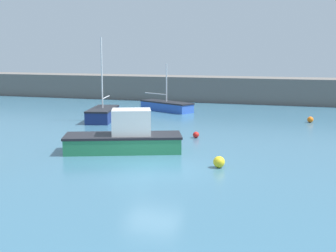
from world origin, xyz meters
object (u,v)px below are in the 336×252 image
at_px(sailboat_short_mast, 166,106).
at_px(mooring_buoy_yellow, 219,162).
at_px(mooring_buoy_red, 196,135).
at_px(motorboat_with_cabin, 125,137).
at_px(sailboat_tall_mast, 103,114).
at_px(mooring_buoy_orange, 310,120).

distance_m(sailboat_short_mast, mooring_buoy_yellow, 19.92).
height_order(sailboat_short_mast, mooring_buoy_red, sailboat_short_mast).
xyz_separation_m(motorboat_with_cabin, mooring_buoy_yellow, (5.31, -1.87, -0.48)).
distance_m(sailboat_short_mast, motorboat_with_cabin, 16.49).
bearing_deg(sailboat_tall_mast, mooring_buoy_red, 48.08).
xyz_separation_m(sailboat_tall_mast, motorboat_with_cabin, (5.82, -9.38, 0.24)).
height_order(sailboat_tall_mast, sailboat_short_mast, sailboat_tall_mast).
bearing_deg(mooring_buoy_orange, mooring_buoy_yellow, -103.47).
xyz_separation_m(sailboat_tall_mast, mooring_buoy_yellow, (11.13, -11.25, -0.24)).
bearing_deg(motorboat_with_cabin, mooring_buoy_red, -139.33).
xyz_separation_m(sailboat_short_mast, mooring_buoy_orange, (11.97, -3.00, -0.21)).
height_order(motorboat_with_cabin, mooring_buoy_yellow, motorboat_with_cabin).
bearing_deg(sailboat_tall_mast, motorboat_with_cabin, 18.69).
distance_m(sailboat_short_mast, mooring_buoy_orange, 12.35).
relative_size(mooring_buoy_yellow, mooring_buoy_red, 1.39).
bearing_deg(mooring_buoy_yellow, mooring_buoy_orange, 76.53).
xyz_separation_m(sailboat_short_mast, mooring_buoy_red, (5.58, -11.41, -0.24)).
xyz_separation_m(sailboat_short_mast, motorboat_with_cabin, (3.05, -16.21, 0.31)).
distance_m(motorboat_with_cabin, mooring_buoy_red, 5.44).
bearing_deg(motorboat_with_cabin, sailboat_short_mast, -100.87).
distance_m(sailboat_tall_mast, mooring_buoy_orange, 15.23).
relative_size(mooring_buoy_yellow, mooring_buoy_orange, 1.20).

